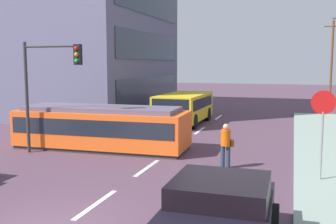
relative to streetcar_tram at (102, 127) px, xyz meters
name	(u,v)px	position (x,y,z in m)	size (l,w,h in m)	color
ground_plane	(177,147)	(3.20, 1.38, -1.00)	(120.00, 120.00, 0.00)	#513849
lane_stripe_1	(96,204)	(3.20, -6.62, -0.99)	(0.16, 2.40, 0.01)	silver
lane_stripe_2	(147,168)	(3.20, -2.62, -0.99)	(0.16, 2.40, 0.01)	silver
lane_stripe_3	(200,131)	(3.20, 6.00, -0.99)	(0.16, 2.40, 0.01)	silver
lane_stripe_4	(218,117)	(3.20, 12.00, -0.99)	(0.16, 2.40, 0.01)	silver
corner_building	(57,11)	(-9.87, 11.89, 7.00)	(15.84, 14.40, 16.00)	slate
streetcar_tram	(102,127)	(0.00, 0.00, 0.00)	(7.94, 2.77, 1.93)	#F25C1D
city_bus	(184,107)	(1.60, 8.40, 0.11)	(2.61, 5.87, 1.92)	gold
pedestrian_crossing	(226,143)	(5.98, -1.77, -0.05)	(0.49, 0.36, 1.67)	#2A354D
pickup_truck_parked	(216,224)	(6.95, -8.86, -0.20)	(2.31, 5.01, 1.55)	black
stop_sign	(323,116)	(9.21, -2.70, 1.20)	(0.76, 0.07, 2.88)	gray
traffic_light_mast	(48,76)	(-1.57, -1.71, 2.36)	(2.76, 0.33, 4.77)	#333333
utility_pole_distant	(332,59)	(11.97, 28.58, 3.32)	(1.80, 0.24, 8.26)	brown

